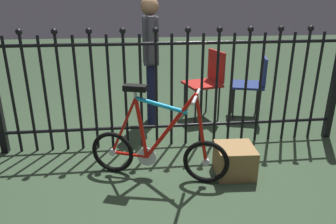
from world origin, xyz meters
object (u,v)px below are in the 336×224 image
object	(u,v)px
chair_red	(208,78)
person_visitor	(151,52)
bicycle	(157,147)
chair_navy	(253,81)
display_crate	(234,160)

from	to	relation	value
chair_red	person_visitor	distance (m)	0.86
bicycle	person_visitor	distance (m)	1.49
bicycle	chair_navy	size ratio (longest dim) A/B	1.48
chair_red	person_visitor	size ratio (longest dim) A/B	0.57
chair_navy	person_visitor	size ratio (longest dim) A/B	0.53
chair_red	chair_navy	bearing A→B (deg)	-5.58
person_visitor	display_crate	bearing A→B (deg)	-63.63
bicycle	person_visitor	size ratio (longest dim) A/B	0.78
display_crate	chair_red	bearing A→B (deg)	87.03
chair_red	chair_navy	world-z (taller)	chair_red
bicycle	display_crate	xyz separation A→B (m)	(0.72, -0.03, -0.16)
bicycle	chair_navy	bearing A→B (deg)	45.15
display_crate	bicycle	bearing A→B (deg)	177.79
chair_red	display_crate	distance (m)	1.55
chair_navy	person_visitor	bearing A→B (deg)	-177.67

